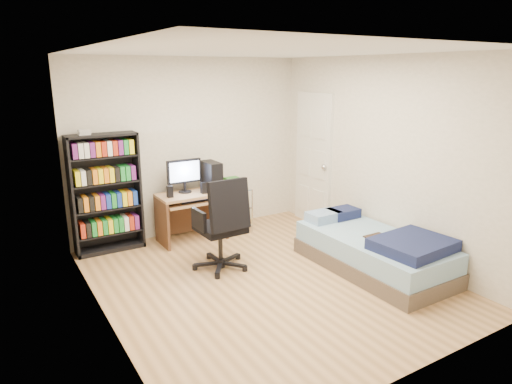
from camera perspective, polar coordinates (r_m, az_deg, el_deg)
room at (r=4.88m, az=1.24°, el=2.40°), size 3.58×4.08×2.58m
media_shelf at (r=6.18m, az=-18.25°, el=-0.01°), size 0.87×0.29×1.61m
computer_desk at (r=6.42m, az=-7.56°, el=-0.51°), size 0.90×0.52×1.14m
office_chair at (r=5.45m, az=-4.24°, el=-6.04°), size 0.69×0.69×1.13m
wire_cart at (r=6.68m, az=-2.88°, el=-0.61°), size 0.53×0.41×0.80m
bed at (r=5.64m, az=14.62°, el=-7.14°), size 0.95×1.89×0.54m
door at (r=6.99m, az=7.19°, el=4.03°), size 0.12×0.80×2.00m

